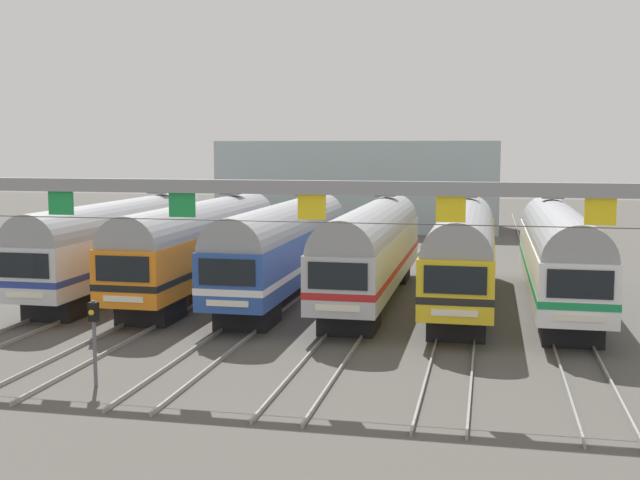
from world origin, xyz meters
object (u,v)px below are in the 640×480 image
Objects in this scene: commuter_train_orange at (201,242)px; yard_signal_mast at (94,327)px; commuter_train_yellow at (463,249)px; commuter_train_silver at (122,240)px; commuter_train_stainless at (372,247)px; commuter_train_blue at (285,245)px; commuter_train_white at (559,252)px; catenary_gantry at (246,214)px.

yard_signal_mast is at bearing -82.05° from commuter_train_orange.
commuter_train_yellow is at bearing 0.00° from commuter_train_orange.
commuter_train_silver and commuter_train_stainless have the same top height.
commuter_train_orange and commuter_train_yellow have the same top height.
commuter_train_orange and commuter_train_stainless have the same top height.
commuter_train_orange is 6.57× the size of yard_signal_mast.
commuter_train_silver is at bearing 180.00° from commuter_train_blue.
commuter_train_white is (13.08, 0.00, 0.00)m from commuter_train_blue.
commuter_train_silver is at bearing 180.00° from commuter_train_orange.
commuter_train_white is 0.67× the size of catenary_gantry.
catenary_gantry reaches higher than commuter_train_silver.
commuter_train_blue is 1.00× the size of commuter_train_yellow.
commuter_train_silver is 1.00× the size of commuter_train_stainless.
commuter_train_blue is at bearing 180.00° from commuter_train_stainless.
commuter_train_yellow is at bearing 0.00° from commuter_train_blue.
commuter_train_blue is 4.36m from commuter_train_stainless.
catenary_gantry is at bearing -99.17° from commuter_train_stainless.
commuter_train_white is 21.84m from yard_signal_mast.
commuter_train_silver is 21.80m from commuter_train_white.
commuter_train_stainless is 0.67× the size of catenary_gantry.
commuter_train_stainless is at bearing 80.83° from catenary_gantry.
commuter_train_silver is at bearing 112.74° from yard_signal_mast.
yard_signal_mast is at bearing -134.36° from commuter_train_white.
catenary_gantry is (10.90, -13.50, 2.69)m from commuter_train_silver.
commuter_train_stainless and commuter_train_yellow have the same top height.
commuter_train_blue is 0.67× the size of catenary_gantry.
catenary_gantry reaches higher than commuter_train_blue.
commuter_train_orange is at bearing 180.00° from commuter_train_blue.
commuter_train_orange is 1.00× the size of commuter_train_white.
commuter_train_orange is 0.67× the size of catenary_gantry.
yard_signal_mast is at bearing -124.93° from commuter_train_yellow.
commuter_train_silver reaches higher than yard_signal_mast.
commuter_train_white is (4.36, 0.00, 0.00)m from commuter_train_yellow.
commuter_train_silver and commuter_train_orange have the same top height.
commuter_train_orange is 13.08m from commuter_train_yellow.
commuter_train_yellow is at bearing 0.00° from commuter_train_stainless.
commuter_train_silver and commuter_train_blue have the same top height.
yard_signal_mast is (-6.54, -15.61, -0.76)m from commuter_train_stainless.
commuter_train_blue is 15.78m from yard_signal_mast.
commuter_train_white is at bearing 0.00° from commuter_train_orange.
yard_signal_mast is (-2.18, -15.61, -0.76)m from commuter_train_blue.
commuter_train_orange is 17.44m from commuter_train_white.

